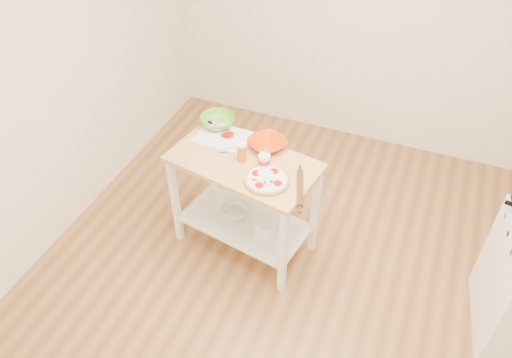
{
  "coord_description": "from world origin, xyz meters",
  "views": [
    {
      "loc": [
        0.66,
        -2.21,
        3.21
      ],
      "look_at": [
        -0.39,
        0.36,
        0.76
      ],
      "focal_mm": 35.0,
      "sensor_mm": 36.0,
      "label": 1
    }
  ],
  "objects": [
    {
      "name": "yogurt_tub",
      "position": [
        -0.33,
        0.37,
        0.95
      ],
      "size": [
        0.09,
        0.09,
        0.18
      ],
      "color": "white",
      "rests_on": "prep_island"
    },
    {
      "name": "beer_pint",
      "position": [
        -0.51,
        0.38,
        0.97
      ],
      "size": [
        0.07,
        0.07,
        0.15
      ],
      "color": "#C15F14",
      "rests_on": "prep_island"
    },
    {
      "name": "shelf_bin",
      "position": [
        -0.29,
        0.3,
        0.32
      ],
      "size": [
        0.15,
        0.15,
        0.13
      ],
      "primitive_type": "cube",
      "rotation": [
        0.0,
        0.0,
        -0.18
      ],
      "color": "white",
      "rests_on": "prep_island"
    },
    {
      "name": "cutting_board",
      "position": [
        -0.76,
        0.57,
        0.91
      ],
      "size": [
        0.41,
        0.31,
        0.04
      ],
      "rotation": [
        0.0,
        0.0,
        -0.03
      ],
      "color": "white",
      "rests_on": "prep_island"
    },
    {
      "name": "spatula",
      "position": [
        -0.64,
        0.44,
        0.92
      ],
      "size": [
        0.13,
        0.11,
        0.01
      ],
      "rotation": [
        0.0,
        0.0,
        0.47
      ],
      "color": "#4BC9BD",
      "rests_on": "cutting_board"
    },
    {
      "name": "knife",
      "position": [
        -0.84,
        0.67,
        0.92
      ],
      "size": [
        0.27,
        0.09,
        0.01
      ],
      "rotation": [
        0.0,
        0.0,
        -0.32
      ],
      "color": "silver",
      "rests_on": "cutting_board"
    },
    {
      "name": "prep_island",
      "position": [
        -0.49,
        0.37,
        0.64
      ],
      "size": [
        1.18,
        0.78,
        0.9
      ],
      "rotation": [
        0.0,
        0.0,
        -0.18
      ],
      "color": "tan",
      "rests_on": "ground"
    },
    {
      "name": "shelf_glass_bowl",
      "position": [
        -0.6,
        0.42,
        0.3
      ],
      "size": [
        0.25,
        0.25,
        0.07
      ],
      "primitive_type": "imported",
      "rotation": [
        0.0,
        0.0,
        -0.05
      ],
      "color": "silver",
      "rests_on": "prep_island"
    },
    {
      "name": "orange_bowl",
      "position": [
        -0.39,
        0.58,
        0.93
      ],
      "size": [
        0.38,
        0.38,
        0.07
      ],
      "primitive_type": "imported",
      "rotation": [
        0.0,
        0.0,
        -0.59
      ],
      "color": "#E43E01",
      "rests_on": "prep_island"
    },
    {
      "name": "pizza",
      "position": [
        -0.25,
        0.22,
        0.92
      ],
      "size": [
        0.32,
        0.32,
        0.05
      ],
      "rotation": [
        0.0,
        0.0,
        -0.49
      ],
      "color": "tan",
      "rests_on": "prep_island"
    },
    {
      "name": "rolling_pin",
      "position": [
        -0.01,
        0.22,
        0.92
      ],
      "size": [
        0.15,
        0.36,
        0.04
      ],
      "primitive_type": "cylinder",
      "rotation": [
        1.57,
        0.0,
        0.32
      ],
      "color": "#5A3014",
      "rests_on": "prep_island"
    },
    {
      "name": "room_shell",
      "position": [
        0.0,
        0.0,
        1.35
      ],
      "size": [
        4.04,
        4.54,
        2.74
      ],
      "color": "#A06A3B",
      "rests_on": "ground"
    },
    {
      "name": "green_bowl",
      "position": [
        -0.85,
        0.7,
        0.94
      ],
      "size": [
        0.29,
        0.29,
        0.09
      ],
      "primitive_type": "imported",
      "rotation": [
        0.0,
        0.0,
        -0.07
      ],
      "color": "#5DB12B",
      "rests_on": "prep_island"
    }
  ]
}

